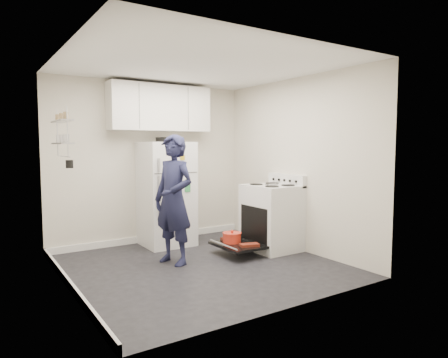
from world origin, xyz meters
TOP-DOWN VIEW (x-y plane):
  - room at (-0.03, 0.03)m, footprint 3.21×3.21m
  - electric_range at (1.26, 0.15)m, footprint 0.66×0.76m
  - open_oven_door at (0.67, 0.20)m, footprint 0.55×0.70m
  - refrigerator at (0.10, 1.25)m, footprint 0.72×0.74m
  - upper_cabinets at (0.10, 1.43)m, footprint 1.60×0.33m
  - wall_shelf_rack at (-1.52, 0.49)m, footprint 0.14×0.60m
  - person at (-0.23, 0.30)m, footprint 0.58×0.71m

SIDE VIEW (x-z plane):
  - open_oven_door at x=0.67m, z-range 0.07..0.29m
  - electric_range at x=1.26m, z-range -0.08..1.02m
  - refrigerator at x=0.10m, z-range -0.03..1.62m
  - person at x=-0.23m, z-range 0.00..1.67m
  - room at x=-0.03m, z-range -0.05..2.46m
  - wall_shelf_rack at x=-1.52m, z-range 1.37..1.98m
  - upper_cabinets at x=0.10m, z-range 1.75..2.45m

